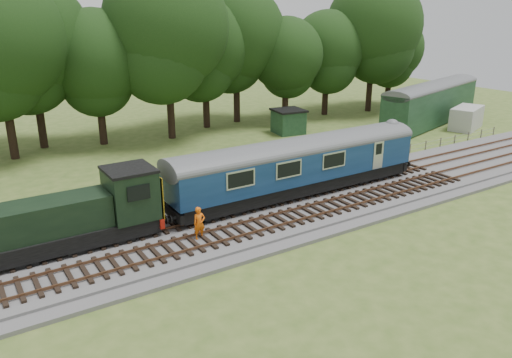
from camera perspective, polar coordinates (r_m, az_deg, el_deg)
ground at (r=29.36m, az=-2.26°, el=-5.22°), size 120.00×120.00×0.00m
ballast at (r=29.29m, az=-2.27°, el=-4.91°), size 70.00×7.00×0.35m
track_north at (r=30.32m, az=-3.62°, el=-3.59°), size 67.20×2.40×0.21m
track_south at (r=27.94m, az=-0.60°, el=-5.58°), size 67.20×2.40×0.21m
fence at (r=33.03m, az=-6.23°, el=-2.50°), size 64.00×0.12×1.00m
tree_line at (r=48.63m, az=-15.57°, el=3.95°), size 70.00×8.00×18.00m
dmu_railcar at (r=32.44m, az=4.86°, el=2.02°), size 18.05×2.86×3.88m
shunter_loco at (r=27.01m, az=-19.46°, el=-4.02°), size 8.91×2.60×3.38m
worker at (r=26.64m, az=-6.50°, el=-5.03°), size 0.67×0.46×1.79m
parked_coach at (r=57.58m, az=19.46°, el=8.40°), size 17.72×7.71×4.48m
shed at (r=50.65m, az=3.72°, el=6.62°), size 3.36×3.36×2.42m
caravan at (r=56.90m, az=22.92°, el=6.45°), size 5.17×3.77×2.28m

